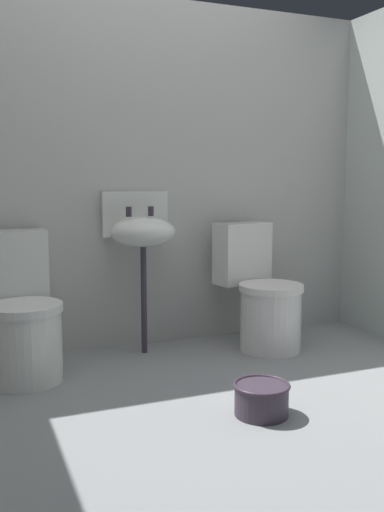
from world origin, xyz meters
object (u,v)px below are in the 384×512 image
Objects in this scene: toilet_left at (22,319)px; bucket at (261,398)px; sink at (142,231)px; toilet_right at (262,297)px.

toilet_left is 2.98× the size of bucket.
toilet_left is at bearing 135.41° from bucket.
toilet_left is at bearing -165.67° from sink.
sink reaches higher than bucket.
toilet_left is at bearing -9.83° from toilet_right.
toilet_right is 2.98× the size of bucket.
sink is (-0.73, 0.19, 0.43)m from toilet_right.
bucket is at bearing -79.29° from sink.
sink is 1.33m from bucket.
sink is at bearing -24.24° from toilet_right.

